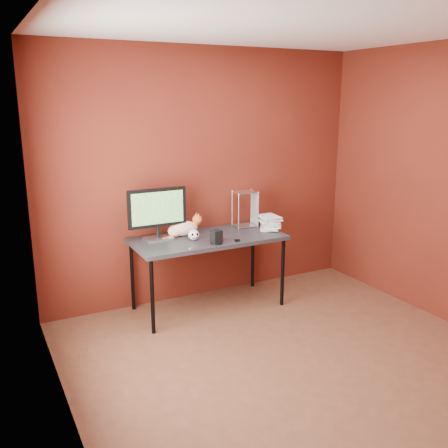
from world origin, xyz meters
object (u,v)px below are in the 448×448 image
monitor (157,211)px  skull_mug (194,235)px  cat (184,228)px  speaker (216,237)px  desk (208,242)px  book_stack (262,157)px

monitor → skull_mug: 0.42m
cat → monitor: bearing=-178.8°
skull_mug → speaker: size_ratio=0.84×
desk → monitor: size_ratio=2.58×
skull_mug → book_stack: size_ratio=0.07×
desk → book_stack: 1.02m
skull_mug → book_stack: (0.80, 0.08, 0.70)m
monitor → book_stack: 1.20m
monitor → skull_mug: bearing=-32.0°
desk → speaker: 0.28m
book_stack → cat: bearing=171.3°
book_stack → monitor: bearing=174.3°
cat → speaker: cat is taller
desk → monitor: monitor is taller
cat → desk: bearing=-41.8°
skull_mug → book_stack: bearing=14.9°
skull_mug → speaker: bearing=-46.5°
monitor → cat: bearing=3.5°
monitor → book_stack: size_ratio=0.39×
desk → cat: 0.28m
book_stack → skull_mug: bearing=-174.6°
skull_mug → speaker: (0.14, -0.21, 0.01)m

